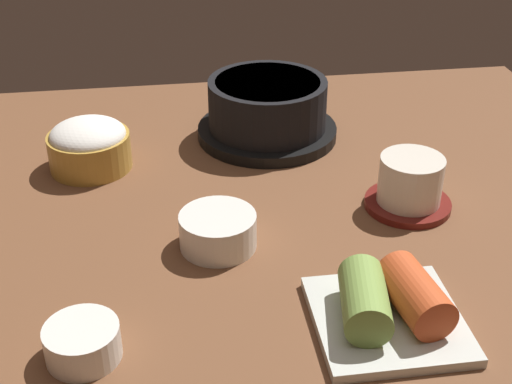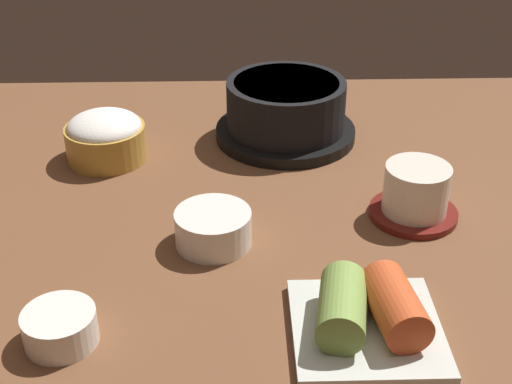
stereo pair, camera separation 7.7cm
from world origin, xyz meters
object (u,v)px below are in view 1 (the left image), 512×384
at_px(stone_pot, 267,109).
at_px(kimchi_plate, 389,306).
at_px(side_bowl_near, 82,341).
at_px(rice_bowl, 89,145).
at_px(banchan_cup_center, 218,230).
at_px(tea_cup_with_saucer, 410,184).

bearing_deg(stone_pot, kimchi_plate, -83.25).
distance_m(kimchi_plate, side_bowl_near, 0.26).
xyz_separation_m(kimchi_plate, side_bowl_near, (-0.26, -0.00, -0.00)).
height_order(stone_pot, side_bowl_near, stone_pot).
distance_m(rice_bowl, banchan_cup_center, 0.24).
bearing_deg(banchan_cup_center, rice_bowl, 125.90).
xyz_separation_m(rice_bowl, kimchi_plate, (0.28, -0.34, -0.01)).
bearing_deg(tea_cup_with_saucer, side_bowl_near, -151.19).
height_order(stone_pot, tea_cup_with_saucer, stone_pot).
relative_size(rice_bowl, banchan_cup_center, 1.26).
bearing_deg(rice_bowl, kimchi_plate, -50.54).
distance_m(tea_cup_with_saucer, kimchi_plate, 0.21).
relative_size(tea_cup_with_saucer, kimchi_plate, 0.75).
bearing_deg(tea_cup_with_saucer, banchan_cup_center, -168.15).
bearing_deg(side_bowl_near, banchan_cup_center, 48.63).
relative_size(rice_bowl, kimchi_plate, 0.77).
xyz_separation_m(stone_pot, kimchi_plate, (0.05, -0.39, -0.02)).
bearing_deg(tea_cup_with_saucer, stone_pot, 122.71).
relative_size(rice_bowl, tea_cup_with_saucer, 1.04).
bearing_deg(side_bowl_near, kimchi_plate, 0.44).
bearing_deg(stone_pot, banchan_cup_center, -110.15).
relative_size(stone_pot, tea_cup_with_saucer, 1.92).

